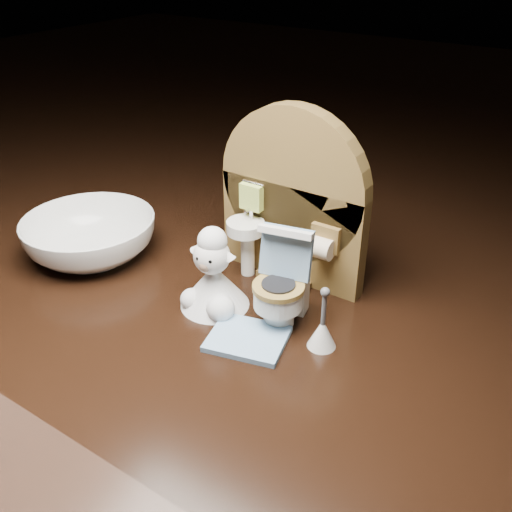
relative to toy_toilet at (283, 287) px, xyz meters
The scene contains 6 objects.
backdrop_panel 0.07m from the toy_toilet, 115.72° to the left, with size 0.13×0.05×0.15m.
toy_toilet is the anchor object (origin of this frame).
bath_mat 0.05m from the toy_toilet, 98.52° to the right, with size 0.06×0.05×0.00m, color #7CA4C9.
toilet_brush 0.05m from the toy_toilet, 17.95° to the right, with size 0.02×0.02×0.05m.
plush_lamb 0.06m from the toy_toilet, 162.89° to the right, with size 0.06×0.06×0.07m.
ceramic_bowl 0.20m from the toy_toilet, behind, with size 0.12×0.12×0.04m, color white.
Camera 1 is at (0.21, -0.30, 0.27)m, focal length 40.00 mm.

